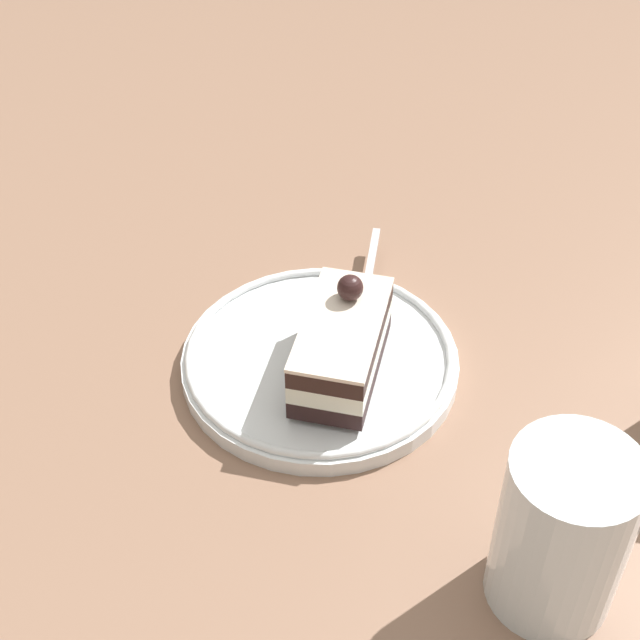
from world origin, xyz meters
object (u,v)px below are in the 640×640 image
at_px(fork, 367,283).
at_px(drink_glass_near, 560,540).
at_px(dessert_plate, 320,360).
at_px(cake_slice, 342,345).

bearing_deg(fork, drink_glass_near, -174.67).
bearing_deg(dessert_plate, cake_slice, -155.52).
distance_m(dessert_plate, drink_glass_near, 0.23).
xyz_separation_m(dessert_plate, cake_slice, (-0.02, -0.01, 0.03)).
relative_size(dessert_plate, fork, 1.66).
height_order(dessert_plate, drink_glass_near, drink_glass_near).
distance_m(fork, drink_glass_near, 0.27).
distance_m(dessert_plate, fork, 0.08).
bearing_deg(dessert_plate, fork, -41.42).
relative_size(fork, drink_glass_near, 1.08).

